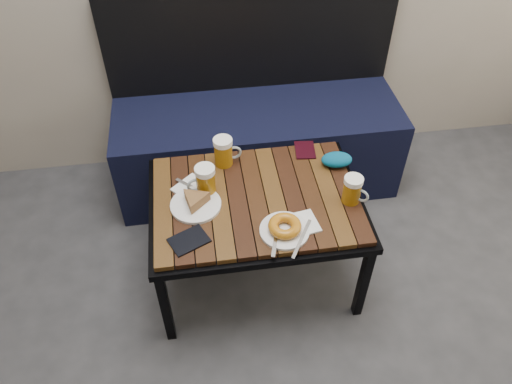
{
  "coord_description": "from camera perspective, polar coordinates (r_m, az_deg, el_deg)",
  "views": [
    {
      "loc": [
        -0.15,
        -0.22,
        1.86
      ],
      "look_at": [
        0.05,
        1.14,
        0.5
      ],
      "focal_mm": 35.0,
      "sensor_mm": 36.0,
      "label": 1
    }
  ],
  "objects": [
    {
      "name": "beer_mug_centre",
      "position": [
        2.06,
        -3.69,
        4.64
      ],
      "size": [
        0.12,
        0.08,
        0.13
      ],
      "rotation": [
        0.0,
        0.0,
        0.03
      ],
      "color": "#925D0B",
      "rests_on": "cafe_table"
    },
    {
      "name": "plate_pie",
      "position": [
        1.92,
        -6.94,
        -1.14
      ],
      "size": [
        0.2,
        0.2,
        0.06
      ],
      "color": "white",
      "rests_on": "cafe_table"
    },
    {
      "name": "passport_burgundy",
      "position": [
        2.17,
        5.62,
        4.8
      ],
      "size": [
        0.1,
        0.12,
        0.01
      ],
      "primitive_type": "cube",
      "rotation": [
        0.0,
        0.0,
        -0.11
      ],
      "color": "black",
      "rests_on": "cafe_table"
    },
    {
      "name": "bench",
      "position": [
        2.56,
        0.1,
        6.37
      ],
      "size": [
        1.4,
        0.5,
        0.95
      ],
      "color": "black",
      "rests_on": "ground"
    },
    {
      "name": "napkin_left",
      "position": [
        2.0,
        -7.28,
        0.41
      ],
      "size": [
        0.18,
        0.18,
        0.01
      ],
      "rotation": [
        0.0,
        0.0,
        0.73
      ],
      "color": "white",
      "rests_on": "cafe_table"
    },
    {
      "name": "beer_mug_right",
      "position": [
        1.93,
        10.99,
        0.25
      ],
      "size": [
        0.11,
        0.1,
        0.12
      ],
      "rotation": [
        0.0,
        0.0,
        -0.71
      ],
      "color": "#925D0B",
      "rests_on": "cafe_table"
    },
    {
      "name": "cafe_table",
      "position": [
        1.99,
        -0.0,
        -1.48
      ],
      "size": [
        0.84,
        0.62,
        0.47
      ],
      "color": "black",
      "rests_on": "ground"
    },
    {
      "name": "napkin_right",
      "position": [
        1.86,
        4.98,
        -3.69
      ],
      "size": [
        0.15,
        0.14,
        0.01
      ],
      "rotation": [
        0.0,
        0.0,
        0.17
      ],
      "color": "white",
      "rests_on": "cafe_table"
    },
    {
      "name": "plate_bagel",
      "position": [
        1.82,
        3.3,
        -4.14
      ],
      "size": [
        0.2,
        0.23,
        0.05
      ],
      "color": "white",
      "rests_on": "cafe_table"
    },
    {
      "name": "passport_navy",
      "position": [
        1.82,
        -7.68,
        -5.49
      ],
      "size": [
        0.16,
        0.14,
        0.01
      ],
      "primitive_type": "cube",
      "rotation": [
        0.0,
        0.0,
        -1.13
      ],
      "color": "black",
      "rests_on": "cafe_table"
    },
    {
      "name": "beer_mug_left",
      "position": [
        1.94,
        -5.85,
        1.33
      ],
      "size": [
        0.12,
        0.09,
        0.13
      ],
      "rotation": [
        0.0,
        0.0,
        3.35
      ],
      "color": "#925D0B",
      "rests_on": "cafe_table"
    },
    {
      "name": "knit_pouch",
      "position": [
        2.1,
        9.21,
        3.67
      ],
      "size": [
        0.14,
        0.09,
        0.06
      ],
      "primitive_type": "ellipsoid",
      "rotation": [
        0.0,
        0.0,
        -0.08
      ],
      "color": "navy",
      "rests_on": "cafe_table"
    }
  ]
}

